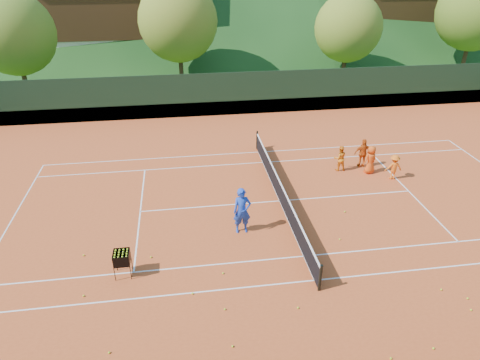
{
  "coord_description": "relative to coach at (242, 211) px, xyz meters",
  "views": [
    {
      "loc": [
        -4.3,
        -16.61,
        10.41
      ],
      "look_at": [
        -1.88,
        0.0,
        1.28
      ],
      "focal_mm": 32.0,
      "sensor_mm": 36.0,
      "label": 1
    }
  ],
  "objects": [
    {
      "name": "chalet_right",
      "position": [
        22.11,
        32.14,
        4.24
      ],
      "size": [
        11.5,
        8.82,
        11.91
      ],
      "color": "beige",
      "rests_on": "ground"
    },
    {
      "name": "clay_court",
      "position": [
        2.11,
        2.14,
        -1.01
      ],
      "size": [
        40.0,
        24.0,
        0.02
      ],
      "primitive_type": "cube",
      "color": "#B6471D",
      "rests_on": "ground"
    },
    {
      "name": "tennis_ball_10",
      "position": [
        -5.88,
        -2.99,
        -0.97
      ],
      "size": [
        0.07,
        0.07,
        0.07
      ],
      "primitive_type": "sphere",
      "color": "#B8E826",
      "rests_on": "clay_court"
    },
    {
      "name": "ground",
      "position": [
        2.11,
        2.14,
        -1.02
      ],
      "size": [
        400.0,
        400.0,
        0.0
      ],
      "primitive_type": "plane",
      "color": "#2A5019",
      "rests_on": "ground"
    },
    {
      "name": "chalet_left",
      "position": [
        -7.89,
        32.14,
        4.63
      ],
      "size": [
        13.8,
        9.93,
        12.92
      ],
      "color": "beige",
      "rests_on": "ground"
    },
    {
      "name": "court_lines",
      "position": [
        2.11,
        2.14,
        -1.0
      ],
      "size": [
        23.83,
        11.03,
        0.0
      ],
      "color": "silver",
      "rests_on": "clay_court"
    },
    {
      "name": "chalet_mid",
      "position": [
        8.11,
        36.14,
        3.97
      ],
      "size": [
        12.65,
        8.82,
        11.45
      ],
      "color": "beige",
      "rests_on": "ground"
    },
    {
      "name": "tree_c",
      "position": [
        12.11,
        21.14,
        3.52
      ],
      "size": [
        5.6,
        5.6,
        7.35
      ],
      "color": "#3B2717",
      "rests_on": "ground"
    },
    {
      "name": "tennis_ball_16",
      "position": [
        4.76,
        0.76,
        -0.97
      ],
      "size": [
        0.07,
        0.07,
        0.07
      ],
      "primitive_type": "sphere",
      "color": "#B8E826",
      "rests_on": "clay_court"
    },
    {
      "name": "tree_d",
      "position": [
        24.11,
        22.14,
        4.5
      ],
      "size": [
        6.8,
        6.8,
        8.93
      ],
      "color": "#3D2618",
      "rests_on": "ground"
    },
    {
      "name": "tennis_ball_17",
      "position": [
        -1.08,
        -2.54,
        -0.97
      ],
      "size": [
        0.07,
        0.07,
        0.07
      ],
      "primitive_type": "sphere",
      "color": "#B8E826",
      "rests_on": "clay_court"
    },
    {
      "name": "tennis_ball_14",
      "position": [
        -1.15,
        -5.79,
        -0.97
      ],
      "size": [
        0.07,
        0.07,
        0.07
      ],
      "primitive_type": "sphere",
      "color": "#B8E826",
      "rests_on": "clay_court"
    },
    {
      "name": "coach",
      "position": [
        0.0,
        0.0,
        0.0
      ],
      "size": [
        0.74,
        0.49,
        2.0
      ],
      "primitive_type": "imported",
      "rotation": [
        0.0,
        0.0,
        0.02
      ],
      "color": "#1C40B8",
      "rests_on": "clay_court"
    },
    {
      "name": "tennis_ball_8",
      "position": [
        6.28,
        -4.46,
        -0.97
      ],
      "size": [
        0.07,
        0.07,
        0.07
      ],
      "primitive_type": "sphere",
      "color": "#B8E826",
      "rests_on": "clay_court"
    },
    {
      "name": "tree_a",
      "position": [
        -13.89,
        20.14,
        3.85
      ],
      "size": [
        6.0,
        6.0,
        7.88
      ],
      "color": "#42291A",
      "rests_on": "ground"
    },
    {
      "name": "tennis_net",
      "position": [
        2.11,
        2.14,
        -0.5
      ],
      "size": [
        0.1,
        12.07,
        1.1
      ],
      "color": "black",
      "rests_on": "clay_court"
    },
    {
      "name": "tennis_ball_7",
      "position": [
        -2.21,
        -3.41,
        -0.97
      ],
      "size": [
        0.07,
        0.07,
        0.07
      ],
      "primitive_type": "sphere",
      "color": "#B8E826",
      "rests_on": "clay_court"
    },
    {
      "name": "student_c",
      "position": [
        7.37,
        4.27,
        -0.25
      ],
      "size": [
        0.85,
        0.69,
        1.51
      ],
      "primitive_type": "imported",
      "rotation": [
        0.0,
        0.0,
        3.47
      ],
      "color": "#E65114",
      "rests_on": "clay_court"
    },
    {
      "name": "tennis_ball_6",
      "position": [
        3.82,
        -1.18,
        -0.97
      ],
      "size": [
        0.07,
        0.07,
        0.07
      ],
      "primitive_type": "sphere",
      "color": "#B8E826",
      "rests_on": "clay_court"
    },
    {
      "name": "tennis_ball_3",
      "position": [
        6.93,
        -4.98,
        -0.97
      ],
      "size": [
        0.07,
        0.07,
        0.07
      ],
      "primitive_type": "sphere",
      "color": "#B8E826",
      "rests_on": "clay_court"
    },
    {
      "name": "tennis_ball_13",
      "position": [
        -3.69,
        -1.22,
        -0.97
      ],
      "size": [
        0.07,
        0.07,
        0.07
      ],
      "primitive_type": "sphere",
      "color": "#B8E826",
      "rests_on": "clay_court"
    },
    {
      "name": "ball_hopper",
      "position": [
        -4.61,
        -2.05,
        -0.25
      ],
      "size": [
        0.57,
        0.57,
        1.0
      ],
      "color": "black",
      "rests_on": "clay_court"
    },
    {
      "name": "tennis_ball_18",
      "position": [
        -1.21,
        -4.29,
        -0.97
      ],
      "size": [
        0.07,
        0.07,
        0.07
      ],
      "primitive_type": "sphere",
      "color": "#B8E826",
      "rests_on": "clay_court"
    },
    {
      "name": "student_d",
      "position": [
        8.27,
        3.47,
        -0.34
      ],
      "size": [
        0.88,
        0.55,
        1.32
      ],
      "primitive_type": "imported",
      "rotation": [
        0.0,
        0.0,
        3.07
      ],
      "color": "orange",
      "rests_on": "clay_court"
    },
    {
      "name": "student_b",
      "position": [
        7.27,
        5.0,
        -0.21
      ],
      "size": [
        0.96,
        0.48,
        1.59
      ],
      "primitive_type": "imported",
      "rotation": [
        0.0,
        0.0,
        3.04
      ],
      "color": "#CC5012",
      "rests_on": "clay_court"
    },
    {
      "name": "student_a",
      "position": [
        5.92,
        4.8,
        -0.32
      ],
      "size": [
        0.69,
        0.55,
        1.37
      ],
      "primitive_type": "imported",
      "rotation": [
        0.0,
        0.0,
        3.1
      ],
      "color": "orange",
      "rests_on": "clay_court"
    },
    {
      "name": "tennis_ball_9",
      "position": [
        3.29,
        -6.86,
        -0.97
      ],
      "size": [
        0.07,
        0.07,
        0.07
      ],
      "primitive_type": "sphere",
      "color": "#B8E826",
      "rests_on": "clay_court"
    },
    {
      "name": "perimeter_fence",
      "position": [
        2.11,
        2.14,
        0.25
      ],
      "size": [
        40.4,
        24.24,
        3.0
      ],
      "color": "black",
      "rests_on": "clay_court"
    },
    {
      "name": "tennis_ball_2",
      "position": [
        -4.74,
        -5.49,
        -0.97
      ],
      "size": [
        0.07,
        0.07,
        0.07
      ],
      "primitive_type": "sphere",
      "color": "#B8E826",
      "rests_on": "clay_court"
    },
    {
      "name": "tennis_ball_0",
      "position": [
        -6.25,
        -0.74,
        -0.97
      ],
      "size": [
        0.07,
        0.07,
        0.07
      ],
      "primitive_type": "sphere",
      "color": "#B8E826",
      "rests_on": "clay_court"
    },
    {
      "name": "tennis_ball_15",
      "position": [
        1.17,
        -4.57,
        -0.97
      ],
      "size": [
        0.07,
        0.07,
        0.07
      ],
      "primitive_type": "sphere",
      "color": "#B8E826",
      "rests_on": "clay_court"
    },
    {
      "name": "tennis_ball_4",
      "position": [
        4.69,
        -6.71,
        -0.97
      ],
      "size": [
        0.07,
        0.07,
        0.07
      ],
      "primitive_type": "sphere",
      "color": "#B8E826",
      "rests_on": "clay_court"
    },
    {
      "name": "tennis_ball_11",
      "position": [
        6.72,
        -5.48,
        -0.97
      ],
      "size": [
        0.07,
        0.07,
        0.07
      ],
      "primitive_type": "sphere",
      "color": "#B8E826",
      "rests_on": "clay_court"
    },
    {
      "name": "tree_b",
      "position": [
        -1.89,
        22.14,
        4.17
      ],
      "size": [
        6.4,
        6.4,
        8.4
      ],
      "color": "#3B2617",
      "rests_on": "ground"
    },
    {
      "name": "tennis_ball_12",
      "position": [
        -4.8,
        -0.78,
        -0.97
      ],
      "size": [
        0.07,
        0.07,
        0.07
      ],
      "primitive_type": "sphere",
      "color": "#B8E826",
      "rests_on": "clay_court"
    }
  ]
}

